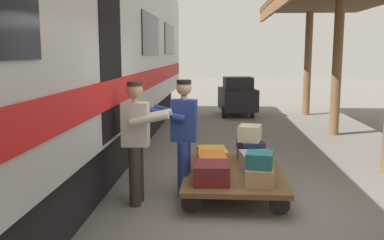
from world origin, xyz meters
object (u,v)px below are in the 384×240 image
(suitcase_navy_fabric, at_px, (251,145))
(porter_in_overalls, at_px, (183,134))
(luggage_cart, at_px, (233,174))
(suitcase_orange_carryall, at_px, (212,162))
(baggage_tug, at_px, (238,97))
(suitcase_yellow_case, at_px, (212,155))
(suitcase_gray_aluminum, at_px, (255,162))
(suitcase_maroon_trunk, at_px, (211,173))
(suitcase_teal_softside, at_px, (259,160))
(train_car, at_px, (1,54))
(porter_by_door, at_px, (137,138))
(suitcase_brown_leather, at_px, (252,156))
(suitcase_tan_vintage, at_px, (259,175))
(suitcase_cream_canvas, at_px, (250,133))

(suitcase_navy_fabric, bearing_deg, porter_in_overalls, 35.62)
(porter_in_overalls, bearing_deg, luggage_cart, -168.67)
(suitcase_orange_carryall, height_order, baggage_tug, baggage_tug)
(suitcase_yellow_case, bearing_deg, suitcase_gray_aluminum, 138.19)
(luggage_cart, height_order, suitcase_yellow_case, suitcase_yellow_case)
(suitcase_maroon_trunk, distance_m, baggage_tug, 8.64)
(suitcase_maroon_trunk, relative_size, suitcase_teal_softside, 1.46)
(train_car, relative_size, suitcase_maroon_trunk, 35.71)
(suitcase_maroon_trunk, distance_m, porter_by_door, 1.11)
(suitcase_brown_leather, distance_m, porter_by_door, 2.06)
(suitcase_teal_softside, xyz_separation_m, baggage_tug, (-0.07, -8.64, -0.04))
(train_car, distance_m, suitcase_tan_vintage, 3.83)
(suitcase_gray_aluminum, bearing_deg, suitcase_yellow_case, -41.81)
(suitcase_yellow_case, bearing_deg, suitcase_brown_leather, 180.00)
(suitcase_orange_carryall, distance_m, suitcase_teal_softside, 0.91)
(suitcase_gray_aluminum, height_order, suitcase_tan_vintage, suitcase_gray_aluminum)
(suitcase_gray_aluminum, bearing_deg, luggage_cart, -0.00)
(suitcase_tan_vintage, bearing_deg, suitcase_brown_leather, -90.00)
(train_car, relative_size, suitcase_brown_leather, 39.29)
(porter_in_overalls, bearing_deg, suitcase_brown_leather, -145.72)
(train_car, height_order, suitcase_navy_fabric, train_car)
(suitcase_gray_aluminum, xyz_separation_m, porter_by_door, (1.66, 0.53, 0.45))
(suitcase_teal_softside, height_order, suitcase_cream_canvas, suitcase_cream_canvas)
(suitcase_orange_carryall, bearing_deg, luggage_cart, -180.00)
(suitcase_orange_carryall, distance_m, suitcase_tan_vintage, 0.87)
(suitcase_yellow_case, distance_m, suitcase_gray_aluminum, 0.87)
(suitcase_teal_softside, xyz_separation_m, suitcase_navy_fabric, (0.03, -1.20, -0.06))
(suitcase_yellow_case, distance_m, suitcase_brown_leather, 0.65)
(suitcase_navy_fabric, bearing_deg, suitcase_brown_leather, 155.41)
(suitcase_maroon_trunk, height_order, suitcase_brown_leather, suitcase_maroon_trunk)
(suitcase_tan_vintage, height_order, porter_in_overalls, porter_in_overalls)
(suitcase_navy_fabric, relative_size, porter_by_door, 0.30)
(suitcase_gray_aluminum, height_order, suitcase_navy_fabric, suitcase_navy_fabric)
(suitcase_cream_canvas, bearing_deg, suitcase_maroon_trunk, 62.97)
(suitcase_maroon_trunk, distance_m, suitcase_cream_canvas, 1.35)
(suitcase_brown_leather, xyz_separation_m, suitcase_navy_fabric, (0.03, -0.01, 0.17))
(luggage_cart, relative_size, suitcase_navy_fabric, 4.08)
(luggage_cart, bearing_deg, suitcase_teal_softside, 117.62)
(suitcase_yellow_case, height_order, suitcase_teal_softside, suitcase_teal_softside)
(suitcase_maroon_trunk, bearing_deg, baggage_tug, -94.75)
(train_car, height_order, suitcase_teal_softside, train_car)
(suitcase_yellow_case, relative_size, porter_in_overalls, 0.37)
(suitcase_tan_vintage, height_order, baggage_tug, baggage_tug)
(suitcase_tan_vintage, relative_size, suitcase_cream_canvas, 1.35)
(suitcase_navy_fabric, distance_m, suitcase_cream_canvas, 0.20)
(suitcase_yellow_case, xyz_separation_m, suitcase_tan_vintage, (-0.65, 1.16, 0.01))
(luggage_cart, bearing_deg, porter_by_door, 21.78)
(suitcase_brown_leather, distance_m, porter_in_overalls, 1.38)
(suitcase_tan_vintage, bearing_deg, luggage_cart, -60.79)
(suitcase_brown_leather, distance_m, suitcase_teal_softside, 1.21)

